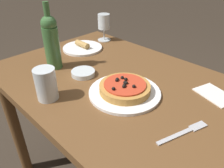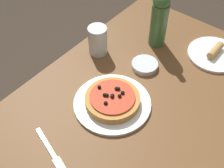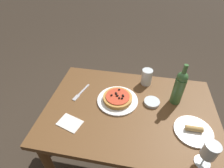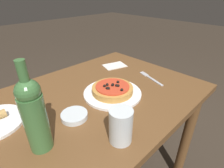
{
  "view_description": "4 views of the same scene",
  "coord_description": "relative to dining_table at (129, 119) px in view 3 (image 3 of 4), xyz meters",
  "views": [
    {
      "loc": [
        0.56,
        -0.59,
        1.25
      ],
      "look_at": [
        0.04,
        -0.07,
        0.79
      ],
      "focal_mm": 35.0,
      "sensor_mm": 36.0,
      "label": 1
    },
    {
      "loc": [
        0.65,
        0.39,
        1.65
      ],
      "look_at": [
        0.09,
        -0.06,
        0.86
      ],
      "focal_mm": 50.0,
      "sensor_mm": 36.0,
      "label": 2
    },
    {
      "loc": [
        -0.02,
        0.79,
        1.64
      ],
      "look_at": [
        0.14,
        -0.11,
        0.87
      ],
      "focal_mm": 28.0,
      "sensor_mm": 36.0,
      "label": 3
    },
    {
      "loc": [
        -0.42,
        -0.57,
        1.22
      ],
      "look_at": [
        0.1,
        -0.04,
        0.81
      ],
      "focal_mm": 28.0,
      "sensor_mm": 36.0,
      "label": 4
    }
  ],
  "objects": [
    {
      "name": "ground_plane",
      "position": [
        0.0,
        0.0,
        -0.65
      ],
      "size": [
        14.0,
        14.0,
        0.0
      ],
      "primitive_type": "plane",
      "color": "#382D23"
    },
    {
      "name": "side_bowl",
      "position": [
        -0.14,
        -0.08,
        0.13
      ],
      "size": [
        0.11,
        0.11,
        0.02
      ],
      "color": "silver",
      "rests_on": "dining_table"
    },
    {
      "name": "wine_glass",
      "position": [
        -0.4,
        0.3,
        0.23
      ],
      "size": [
        0.08,
        0.08,
        0.16
      ],
      "color": "silver",
      "rests_on": "dining_table"
    },
    {
      "name": "pizza",
      "position": [
        0.09,
        -0.06,
        0.14
      ],
      "size": [
        0.2,
        0.2,
        0.05
      ],
      "color": "#BC843D",
      "rests_on": "dinner_plate"
    },
    {
      "name": "side_plate",
      "position": [
        -0.38,
        0.11,
        0.12
      ],
      "size": [
        0.22,
        0.22,
        0.04
      ],
      "color": "white",
      "rests_on": "dining_table"
    },
    {
      "name": "fork",
      "position": [
        0.37,
        -0.08,
        0.12
      ],
      "size": [
        0.08,
        0.19,
        0.0
      ],
      "rotation": [
        0.0,
        0.0,
        1.27
      ],
      "color": "#B7B7BC",
      "rests_on": "dining_table"
    },
    {
      "name": "paper_napkin",
      "position": [
        0.35,
        0.19,
        0.12
      ],
      "size": [
        0.17,
        0.14,
        0.0
      ],
      "color": "silver",
      "rests_on": "dining_table"
    },
    {
      "name": "dining_table",
      "position": [
        0.0,
        0.0,
        0.0
      ],
      "size": [
        1.12,
        0.77,
        0.76
      ],
      "color": "brown",
      "rests_on": "ground_plane"
    },
    {
      "name": "water_cup",
      "position": [
        -0.09,
        -0.28,
        0.18
      ],
      "size": [
        0.08,
        0.08,
        0.12
      ],
      "color": "silver",
      "rests_on": "dining_table"
    },
    {
      "name": "wine_bottle",
      "position": [
        -0.3,
        -0.12,
        0.25
      ],
      "size": [
        0.07,
        0.07,
        0.3
      ],
      "color": "#3D6B38",
      "rests_on": "dining_table"
    },
    {
      "name": "dinner_plate",
      "position": [
        0.09,
        -0.06,
        0.12
      ],
      "size": [
        0.28,
        0.28,
        0.01
      ],
      "color": "white",
      "rests_on": "dining_table"
    }
  ]
}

